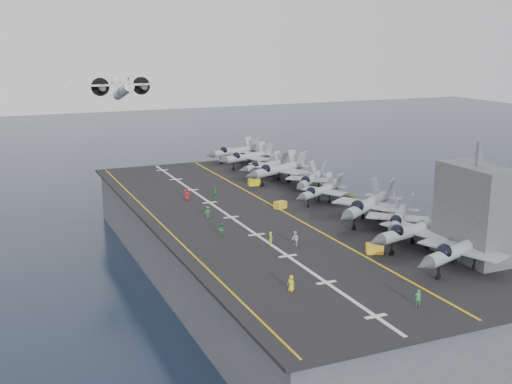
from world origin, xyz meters
name	(u,v)px	position (x,y,z in m)	size (l,w,h in m)	color
ground	(266,274)	(0.00, 0.00, 0.00)	(500.00, 500.00, 0.00)	#142135
hull	(266,245)	(0.00, 0.00, 5.00)	(36.00, 90.00, 10.00)	#56595E
flight_deck	(266,214)	(0.00, 0.00, 10.20)	(38.00, 92.00, 0.40)	black
foul_line	(283,211)	(3.00, 0.00, 10.42)	(0.35, 90.00, 0.02)	gold
landing_centerline	(231,217)	(-6.00, 0.00, 10.42)	(0.50, 90.00, 0.02)	silver
deck_edge_port	(162,225)	(-17.00, 0.00, 10.42)	(0.25, 90.00, 0.02)	gold
deck_edge_stbd	(364,202)	(18.50, 0.00, 10.42)	(0.25, 90.00, 0.02)	gold
island_superstructure	(475,201)	(15.00, -30.00, 17.90)	(5.00, 10.00, 15.00)	#56595E
fighter_jet_0	(459,249)	(10.54, -32.73, 13.12)	(18.25, 15.12, 5.43)	#949CA4
fighter_jet_1	(413,229)	(10.61, -23.78, 13.02)	(17.17, 13.59, 5.24)	gray
fighter_jet_2	(398,217)	(12.79, -17.49, 12.78)	(16.02, 16.29, 4.76)	#949BA5
fighter_jet_3	(367,204)	(11.85, -10.85, 13.25)	(19.71, 18.18, 5.69)	gray
fighter_jet_4	(320,190)	(11.05, 2.23, 12.63)	(15.37, 13.66, 4.46)	gray
fighter_jet_5	(311,179)	(13.49, 10.17, 12.79)	(16.24, 16.18, 4.78)	#959DA3
fighter_jet_6	(278,169)	(11.26, 19.23, 13.18)	(18.89, 16.09, 5.55)	gray
fighter_jet_7	(265,165)	(11.63, 26.06, 12.61)	(14.88, 12.34, 4.43)	#8A939B
fighter_jet_8	(248,156)	(11.69, 35.36, 12.88)	(16.45, 13.30, 4.96)	#8C959B
tow_cart_a	(375,248)	(4.85, -23.48, 11.05)	(2.54, 2.16, 1.29)	yellow
tow_cart_b	(280,205)	(3.38, 1.77, 10.98)	(2.24, 1.81, 1.16)	gold
tow_cart_c	(254,182)	(6.09, 18.95, 11.04)	(2.33, 1.73, 1.27)	yellow
crew_0	(291,283)	(-10.80, -30.56, 11.30)	(1.15, 1.30, 1.81)	yellow
crew_1	(271,239)	(-6.23, -15.32, 11.39)	(1.19, 1.40, 1.98)	yellow
crew_2	(221,230)	(-10.73, -8.23, 11.25)	(1.10, 0.81, 1.70)	#2F8F44
crew_3	(208,212)	(-9.39, 1.28, 11.32)	(1.23, 0.93, 1.85)	#1F802F
crew_4	(215,193)	(-4.20, 12.26, 11.38)	(1.22, 1.40, 1.97)	#268C33
crew_5	(187,194)	(-8.95, 13.27, 11.41)	(1.33, 1.00, 2.03)	#B21919
crew_6	(418,298)	(-0.51, -39.53, 11.31)	(1.28, 1.05, 1.82)	green
crew_7	(295,239)	(-3.27, -16.73, 11.43)	(0.83, 1.24, 2.06)	silver
transport_plane	(123,91)	(-11.32, 50.29, 26.49)	(22.28, 15.39, 5.21)	white
fighter_jet_9	(235,151)	(11.69, 43.00, 12.88)	(16.45, 13.30, 4.96)	#8C959B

